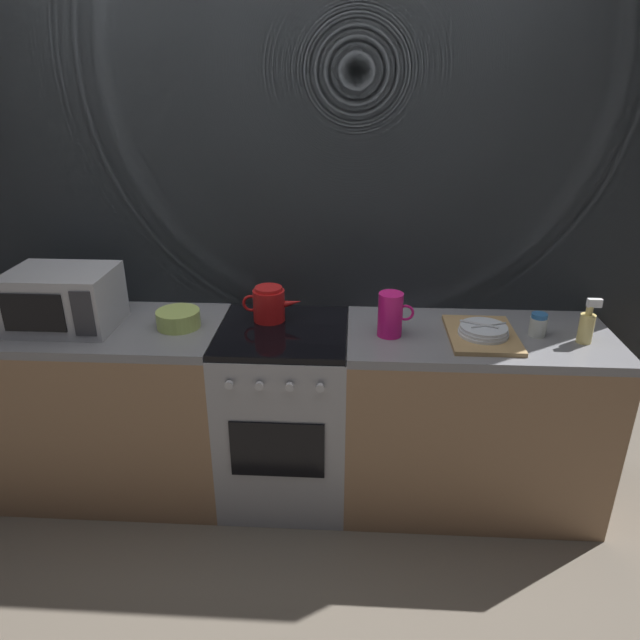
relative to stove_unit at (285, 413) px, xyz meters
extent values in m
plane|color=#6B6054|center=(0.00, 0.00, -0.45)|extent=(8.00, 8.00, 0.00)
cube|color=gray|center=(0.00, 0.33, 0.75)|extent=(3.60, 0.05, 2.40)
cube|color=#A8B2BC|center=(0.00, 0.30, 0.75)|extent=(3.58, 0.01, 2.39)
cube|color=#997251|center=(-0.90, 0.00, -0.02)|extent=(1.20, 0.60, 0.86)
cube|color=gray|center=(-0.90, 0.00, 0.43)|extent=(1.20, 0.60, 0.04)
cube|color=#9E9EA3|center=(0.00, 0.00, -0.01)|extent=(0.60, 0.60, 0.87)
cube|color=black|center=(0.00, 0.00, 0.44)|extent=(0.59, 0.59, 0.03)
cube|color=black|center=(0.00, -0.30, 0.00)|extent=(0.42, 0.01, 0.28)
cylinder|color=#B7B7BC|center=(-0.19, -0.32, 0.33)|extent=(0.04, 0.02, 0.04)
cylinder|color=#B7B7BC|center=(-0.06, -0.32, 0.33)|extent=(0.04, 0.02, 0.04)
cylinder|color=#B7B7BC|center=(0.06, -0.32, 0.33)|extent=(0.04, 0.02, 0.04)
cylinder|color=#B7B7BC|center=(0.19, -0.32, 0.33)|extent=(0.04, 0.02, 0.04)
cube|color=#997251|center=(0.90, 0.00, -0.02)|extent=(1.20, 0.60, 0.86)
cube|color=gray|center=(0.90, 0.00, 0.43)|extent=(1.20, 0.60, 0.04)
cube|color=#B2B2B7|center=(-1.00, -0.02, 0.59)|extent=(0.46, 0.34, 0.27)
cube|color=black|center=(-1.05, -0.19, 0.59)|extent=(0.28, 0.01, 0.17)
cube|color=#333338|center=(-0.83, -0.19, 0.59)|extent=(0.09, 0.01, 0.21)
cylinder|color=red|center=(-0.08, 0.11, 0.53)|extent=(0.15, 0.15, 0.15)
cylinder|color=red|center=(-0.08, 0.11, 0.61)|extent=(0.13, 0.13, 0.02)
cone|color=red|center=(0.03, 0.11, 0.54)|extent=(0.10, 0.04, 0.05)
torus|color=red|center=(-0.16, 0.11, 0.53)|extent=(0.08, 0.01, 0.08)
cylinder|color=#B7D166|center=(-0.48, 0.00, 0.49)|extent=(0.20, 0.20, 0.08)
cylinder|color=#E5197A|center=(0.49, -0.03, 0.55)|extent=(0.11, 0.11, 0.20)
torus|color=#E5197A|center=(0.55, -0.03, 0.56)|extent=(0.08, 0.01, 0.08)
cube|color=tan|center=(0.90, -0.03, 0.46)|extent=(0.30, 0.40, 0.02)
cylinder|color=silver|center=(0.90, -0.05, 0.48)|extent=(0.22, 0.22, 0.01)
cylinder|color=silver|center=(0.90, -0.05, 0.49)|extent=(0.21, 0.21, 0.01)
cylinder|color=silver|center=(0.90, -0.05, 0.51)|extent=(0.21, 0.21, 0.01)
cylinder|color=silver|center=(0.92, -0.05, 0.52)|extent=(0.16, 0.07, 0.01)
cube|color=silver|center=(0.88, -0.04, 0.52)|extent=(0.16, 0.09, 0.00)
cylinder|color=silver|center=(1.15, 0.00, 0.49)|extent=(0.08, 0.08, 0.08)
cylinder|color=#2D6BAD|center=(1.15, 0.00, 0.55)|extent=(0.07, 0.07, 0.02)
cylinder|color=#E5CC72|center=(1.33, -0.06, 0.52)|extent=(0.06, 0.06, 0.13)
cylinder|color=#E5CC72|center=(1.33, -0.06, 0.60)|extent=(0.03, 0.03, 0.04)
cube|color=white|center=(1.35, -0.06, 0.64)|extent=(0.06, 0.02, 0.04)
camera|label=1|loc=(0.31, -2.41, 1.54)|focal=32.56mm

